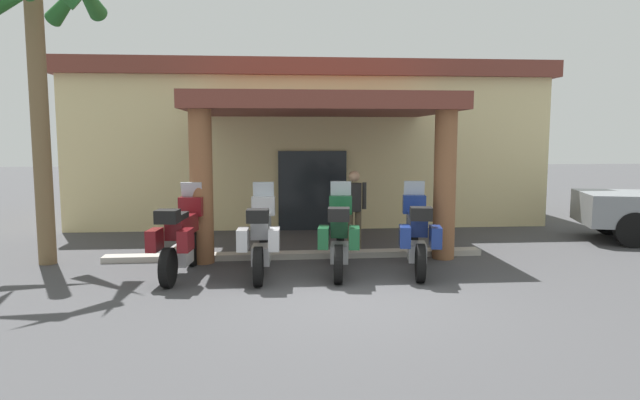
{
  "coord_description": "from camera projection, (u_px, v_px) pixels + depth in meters",
  "views": [
    {
      "loc": [
        -1.23,
        -8.3,
        2.45
      ],
      "look_at": [
        -0.15,
        2.67,
        1.2
      ],
      "focal_mm": 30.97,
      "sensor_mm": 36.0,
      "label": 1
    }
  ],
  "objects": [
    {
      "name": "motel_building",
      "position": [
        306.0,
        143.0,
        17.56
      ],
      "size": [
        13.49,
        10.9,
        4.5
      ],
      "rotation": [
        0.0,
        0.0,
        -0.02
      ],
      "color": "beige",
      "rests_on": "ground_plane"
    },
    {
      "name": "palm_tree_roadside",
      "position": [
        35.0,
        26.0,
        10.23
      ],
      "size": [
        2.56,
        2.67,
        6.08
      ],
      "color": "brown",
      "rests_on": "ground_plane"
    },
    {
      "name": "curb_strip",
      "position": [
        297.0,
        255.0,
        11.28
      ],
      "size": [
        7.68,
        0.36,
        0.12
      ],
      "primitive_type": "cube",
      "color": "#ADA89E",
      "rests_on": "ground_plane"
    },
    {
      "name": "ground_plane",
      "position": [
        346.0,
        295.0,
        8.61
      ],
      "size": [
        80.0,
        80.0,
        0.0
      ],
      "primitive_type": "plane",
      "color": "#424244"
    },
    {
      "name": "motorcycle_blue",
      "position": [
        417.0,
        234.0,
        10.07
      ],
      "size": [
        0.88,
        2.2,
        1.61
      ],
      "rotation": [
        0.0,
        0.0,
        1.38
      ],
      "color": "black",
      "rests_on": "ground_plane"
    },
    {
      "name": "motorcycle_green",
      "position": [
        340.0,
        235.0,
        9.99
      ],
      "size": [
        0.83,
        2.2,
        1.61
      ],
      "rotation": [
        0.0,
        0.0,
        1.41
      ],
      "color": "black",
      "rests_on": "ground_plane"
    },
    {
      "name": "pedestrian",
      "position": [
        354.0,
        204.0,
        11.97
      ],
      "size": [
        0.53,
        0.32,
        1.73
      ],
      "rotation": [
        0.0,
        0.0,
        4.63
      ],
      "color": "brown",
      "rests_on": "ground_plane"
    },
    {
      "name": "motorcycle_maroon",
      "position": [
        180.0,
        237.0,
        9.74
      ],
      "size": [
        0.78,
        2.21,
        1.61
      ],
      "rotation": [
        0.0,
        0.0,
        1.44
      ],
      "color": "black",
      "rests_on": "ground_plane"
    },
    {
      "name": "motorcycle_silver",
      "position": [
        261.0,
        236.0,
        9.82
      ],
      "size": [
        0.72,
        2.21,
        1.61
      ],
      "rotation": [
        0.0,
        0.0,
        1.51
      ],
      "color": "black",
      "rests_on": "ground_plane"
    }
  ]
}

